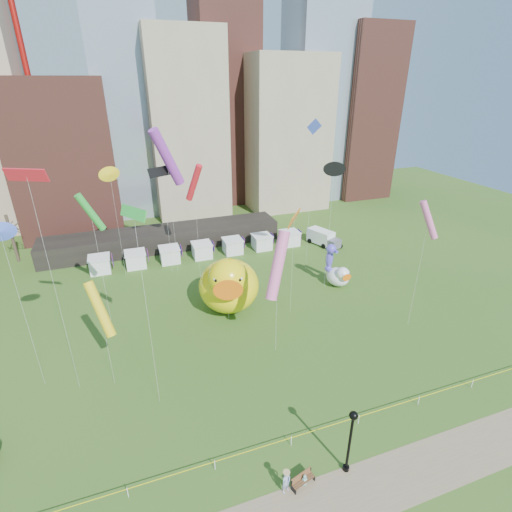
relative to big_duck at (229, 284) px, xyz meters
name	(u,v)px	position (x,y,z in m)	size (l,w,h in m)	color
ground	(291,445)	(-0.89, -20.10, -3.51)	(160.00, 160.00, 0.00)	#31591B
footpath	(322,507)	(-0.89, -25.10, -3.50)	(70.00, 4.00, 0.02)	#77654A
skyline	(174,102)	(1.36, 40.96, 17.93)	(101.00, 23.00, 68.00)	brown
pavilion	(164,238)	(-4.89, 21.90, -1.91)	(38.00, 6.00, 3.20)	black
vendor_tents	(202,251)	(0.13, 15.90, -2.40)	(33.24, 2.80, 2.40)	white
caution_tape	(291,439)	(-0.89, -20.10, -2.83)	(50.00, 0.06, 0.90)	white
big_duck	(229,284)	(0.00, 0.00, 0.00)	(9.33, 10.81, 7.64)	yellow
small_duck	(339,276)	(15.53, 0.72, -2.10)	(3.03, 4.03, 3.07)	white
seahorse_green	(228,288)	(-0.68, -2.05, 0.67)	(1.75, 1.98, 5.88)	silver
seahorse_purple	(330,256)	(14.46, 1.64, 0.70)	(1.71, 1.94, 5.88)	silver
park_bench	(302,479)	(-1.46, -23.22, -3.01)	(1.87, 1.02, 0.91)	brown
lamppost	(351,435)	(1.99, -23.30, 0.02)	(0.60, 0.60, 5.78)	black
box_truck	(323,238)	(20.35, 13.91, -2.22)	(4.10, 6.25, 2.50)	white
woman	(286,482)	(-2.74, -23.30, -2.57)	(0.67, 0.44, 1.84)	white
toddler	(305,480)	(-1.33, -23.30, -3.03)	(0.31, 0.23, 0.91)	white
kite_0	(194,183)	(-1.65, 9.10, 10.13)	(2.42, 2.82, 16.11)	silver
kite_1	(429,220)	(18.34, -10.03, 9.17)	(2.16, 2.13, 14.69)	silver
kite_2	(334,169)	(13.44, 0.74, 12.43)	(1.67, 0.93, 16.86)	silver
kite_3	(134,215)	(-9.87, -12.26, 13.63)	(1.74, 2.41, 17.69)	silver
kite_4	(100,309)	(-13.54, -8.52, 4.55)	(2.31, 2.83, 10.50)	silver
kite_5	(314,133)	(13.61, 6.67, 15.81)	(1.30, 1.60, 21.12)	silver
kite_6	(294,218)	(6.79, -2.91, 8.33)	(2.92, 3.57, 12.49)	silver
kite_7	(167,157)	(-4.40, 11.60, 13.01)	(4.57, 3.18, 20.33)	silver
kite_8	(27,177)	(-16.55, -8.05, 15.87)	(3.02, 1.82, 19.99)	silver
kite_9	(278,265)	(2.35, -9.06, 6.25)	(3.49, 3.33, 12.95)	silver
kite_10	(162,172)	(-5.14, 12.09, 11.18)	(3.82, 2.35, 15.34)	silver
kite_11	(91,212)	(-13.62, 1.21, 10.01)	(2.55, 1.26, 15.62)	silver
kite_12	(110,174)	(-11.54, 12.93, 11.11)	(1.80, 1.08, 15.60)	silver
kite_13	(0,233)	(-19.57, -6.57, 11.50)	(1.57, 0.32, 15.85)	silver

